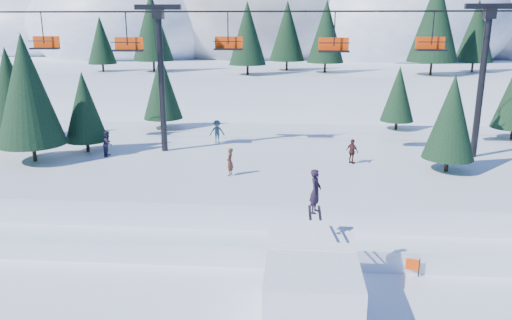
{
  "coord_description": "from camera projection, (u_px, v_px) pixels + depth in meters",
  "views": [
    {
      "loc": [
        0.45,
        -16.91,
        11.46
      ],
      "look_at": [
        -1.34,
        6.0,
        5.2
      ],
      "focal_mm": 35.0,
      "sensor_mm": 36.0,
      "label": 1
    }
  ],
  "objects": [
    {
      "name": "mid_shelf",
      "position": [
        287.0,
        169.0,
        36.3
      ],
      "size": [
        70.0,
        22.0,
        2.5
      ],
      "primitive_type": "cube",
      "color": "white",
      "rests_on": "ground"
    },
    {
      "name": "berm",
      "position": [
        284.0,
        234.0,
        26.86
      ],
      "size": [
        70.0,
        6.0,
        1.1
      ],
      "primitive_type": "cube",
      "color": "white",
      "rests_on": "ground"
    },
    {
      "name": "mountain_ridge",
      "position": [
        265.0,
        35.0,
        87.71
      ],
      "size": [
        119.0,
        60.74,
        26.46
      ],
      "color": "white",
      "rests_on": "ground"
    },
    {
      "name": "jump_kicker",
      "position": [
        312.0,
        287.0,
        19.86
      ],
      "size": [
        3.66,
        4.99,
        5.81
      ],
      "color": "white",
      "rests_on": "ground"
    },
    {
      "name": "chairlift",
      "position": [
        308.0,
        57.0,
        34.13
      ],
      "size": [
        46.0,
        3.21,
        10.28
      ],
      "color": "black",
      "rests_on": "mid_shelf"
    },
    {
      "name": "conifer_stand",
      "position": [
        290.0,
        93.0,
        35.28
      ],
      "size": [
        63.75,
        16.32,
        8.78
      ],
      "color": "black",
      "rests_on": "mid_shelf"
    },
    {
      "name": "distant_skiers",
      "position": [
        259.0,
        140.0,
        36.0
      ],
      "size": [
        25.8,
        9.88,
        1.82
      ],
      "color": "#1F3336",
      "rests_on": "mid_shelf"
    },
    {
      "name": "banner_near",
      "position": [
        389.0,
        260.0,
        23.88
      ],
      "size": [
        2.69,
        1.03,
        0.9
      ],
      "color": "black",
      "rests_on": "ground"
    }
  ]
}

